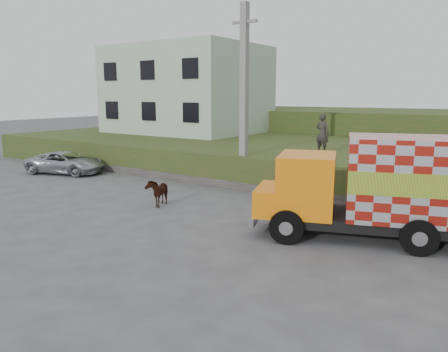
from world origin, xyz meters
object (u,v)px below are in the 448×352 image
Objects in this scene: suv at (66,163)px; pedestrian at (322,134)px; cow at (158,192)px; cargo_truck at (388,188)px; utility_pole at (244,97)px.

pedestrian is (12.48, 4.74, 1.84)m from suv.
suv is at bearing 142.88° from cow.
pedestrian is at bearing 106.55° from cargo_truck.
pedestrian reaches higher than cow.
suv reaches higher than cow.
cargo_truck is at bearing -27.36° from utility_pole.
utility_pole is 10.67m from suv.
cargo_truck is 7.81m from pedestrian.
cow is (-1.07, -4.44, -3.54)m from utility_pole.
pedestrian is (2.63, 2.57, -1.65)m from utility_pole.
cargo_truck is 3.86× the size of pedestrian.
cargo_truck is 5.62× the size of cow.
cargo_truck is 1.69× the size of suv.
utility_pole is 6.31× the size of cow.
utility_pole reaches higher than cow.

